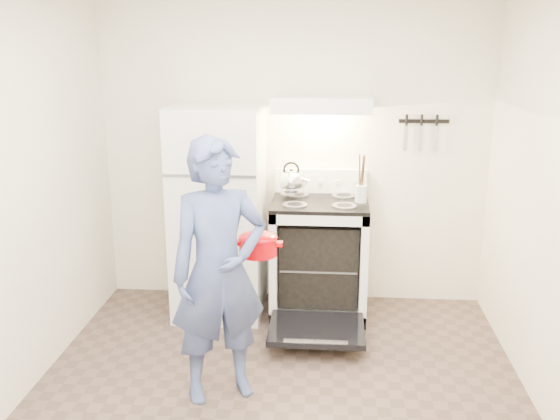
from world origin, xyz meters
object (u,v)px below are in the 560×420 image
at_px(person, 219,272).
at_px(dutch_oven, 258,246).
at_px(refrigerator, 219,212).
at_px(stove_body, 319,259).
at_px(tea_kettle, 291,180).

xyz_separation_m(person, dutch_oven, (0.21, 0.25, 0.08)).
bearing_deg(refrigerator, person, -79.94).
bearing_deg(refrigerator, dutch_oven, -66.68).
distance_m(stove_body, dutch_oven, 1.19).
xyz_separation_m(tea_kettle, dutch_oven, (-0.14, -1.12, -0.18)).
xyz_separation_m(stove_body, person, (-0.59, -1.29, 0.37)).
distance_m(refrigerator, person, 1.28).
height_order(stove_body, dutch_oven, dutch_oven).
bearing_deg(stove_body, refrigerator, -178.23).
relative_size(tea_kettle, person, 0.18).
relative_size(refrigerator, person, 1.03).
relative_size(tea_kettle, dutch_oven, 0.92).
distance_m(refrigerator, stove_body, 0.90).
xyz_separation_m(stove_body, tea_kettle, (-0.24, 0.08, 0.64)).
relative_size(stove_body, tea_kettle, 3.15).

